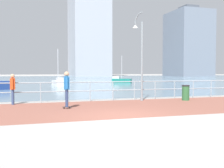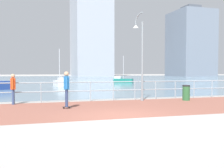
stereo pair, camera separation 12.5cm
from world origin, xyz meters
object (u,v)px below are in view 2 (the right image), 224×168
(sailboat_navy, at_px, (60,83))
(sailboat_blue, at_px, (123,80))
(lamppost, at_px, (140,52))
(skateboarder, at_px, (66,86))
(bystander, at_px, (13,87))
(trash_bin, at_px, (186,93))

(sailboat_navy, distance_m, sailboat_blue, 12.60)
(lamppost, distance_m, sailboat_navy, 17.67)
(lamppost, bearing_deg, skateboarder, -153.77)
(skateboarder, xyz_separation_m, sailboat_blue, (12.20, 26.74, -0.65))
(bystander, height_order, trash_bin, bystander)
(bystander, relative_size, trash_bin, 1.74)
(lamppost, height_order, sailboat_blue, lamppost)
(skateboarder, xyz_separation_m, sailboat_navy, (1.84, 19.58, -0.63))
(trash_bin, distance_m, sailboat_navy, 18.91)
(lamppost, distance_m, skateboarder, 5.58)
(bystander, relative_size, sailboat_blue, 0.39)
(trash_bin, bearing_deg, skateboarder, -168.53)
(sailboat_navy, relative_size, sailboat_blue, 1.06)
(lamppost, height_order, sailboat_navy, lamppost)
(lamppost, xyz_separation_m, sailboat_navy, (-2.87, 17.25, -2.50))
(sailboat_blue, bearing_deg, skateboarder, -114.53)
(skateboarder, relative_size, trash_bin, 1.87)
(bystander, bearing_deg, skateboarder, -44.39)
(bystander, bearing_deg, sailboat_blue, 58.88)
(lamppost, bearing_deg, sailboat_navy, 99.45)
(skateboarder, bearing_deg, sailboat_navy, 84.62)
(skateboarder, bearing_deg, bystander, 135.61)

